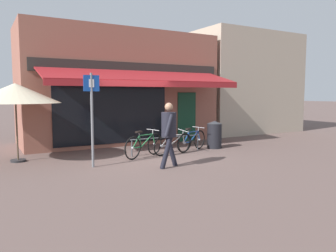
# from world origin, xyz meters

# --- Properties ---
(ground_plane) EXTENTS (160.00, 160.00, 0.00)m
(ground_plane) POSITION_xyz_m (0.00, 0.00, 0.00)
(ground_plane) COLOR brown
(shop_front) EXTENTS (8.12, 4.80, 4.62)m
(shop_front) POSITION_xyz_m (0.73, 4.14, 2.31)
(shop_front) COLOR #8E5647
(shop_front) RESTS_ON ground_plane
(neighbour_building) EXTENTS (5.82, 4.00, 5.21)m
(neighbour_building) POSITION_xyz_m (7.91, 4.66, 2.60)
(neighbour_building) COLOR tan
(neighbour_building) RESTS_ON ground_plane
(bike_rack_rail) EXTENTS (2.70, 0.04, 0.57)m
(bike_rack_rail) POSITION_xyz_m (0.99, 0.56, 0.46)
(bike_rack_rail) COLOR #47494F
(bike_rack_rail) RESTS_ON ground_plane
(bicycle_green) EXTENTS (1.69, 0.80, 0.88)m
(bicycle_green) POSITION_xyz_m (0.01, 0.29, 0.39)
(bicycle_green) COLOR black
(bicycle_green) RESTS_ON ground_plane
(bicycle_silver) EXTENTS (1.69, 0.51, 0.84)m
(bicycle_silver) POSITION_xyz_m (1.07, 0.24, 0.36)
(bicycle_silver) COLOR black
(bicycle_silver) RESTS_ON ground_plane
(bicycle_blue) EXTENTS (1.61, 0.75, 0.84)m
(bicycle_blue) POSITION_xyz_m (2.01, 0.50, 0.38)
(bicycle_blue) COLOR black
(bicycle_blue) RESTS_ON ground_plane
(pedestrian_adult) EXTENTS (0.67, 0.61, 1.81)m
(pedestrian_adult) POSITION_xyz_m (-0.03, -1.37, 1.09)
(pedestrian_adult) COLOR black
(pedestrian_adult) RESTS_ON ground_plane
(litter_bin) EXTENTS (0.55, 0.55, 1.03)m
(litter_bin) POSITION_xyz_m (3.07, 0.57, 0.52)
(litter_bin) COLOR black
(litter_bin) RESTS_ON ground_plane
(parking_sign) EXTENTS (0.44, 0.07, 2.61)m
(parking_sign) POSITION_xyz_m (-1.87, -0.32, 1.59)
(parking_sign) COLOR slate
(parking_sign) RESTS_ON ground_plane
(cafe_parasol) EXTENTS (2.61, 2.61, 2.35)m
(cafe_parasol) POSITION_xyz_m (-3.61, 1.55, 2.05)
(cafe_parasol) COLOR #4C3D2D
(cafe_parasol) RESTS_ON ground_plane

